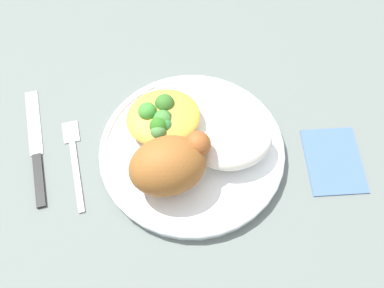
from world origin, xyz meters
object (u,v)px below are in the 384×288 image
Objects in this scene: rice_pile at (234,145)px; napkin at (334,160)px; mac_cheese_with_broccoli at (162,117)px; knife at (37,155)px; fork at (74,159)px; plate at (192,151)px; roasted_chicken at (169,165)px.

rice_pile reaches higher than napkin.
rice_pile and mac_cheese_with_broccoli have the same top height.
napkin is (0.13, -0.04, -0.04)m from rice_pile.
knife is 1.87× the size of napkin.
mac_cheese_with_broccoli is 0.71× the size of fork.
fork is 0.35m from napkin.
plate is 0.19m from napkin.
mac_cheese_with_broccoli is at bearing 138.66° from rice_pile.
rice_pile reaches higher than knife.
roasted_chicken is 0.56× the size of knife.
napkin is (0.18, -0.06, -0.01)m from plate.
plate is 0.06m from rice_pile.
plate is 0.21m from knife.
rice_pile is 0.53× the size of knife.
roasted_chicken is 0.15m from fork.
roasted_chicken reaches higher than napkin.
plate is 2.47× the size of napkin.
fork is at bearing 166.66° from plate.
napkin is at bearing -16.54° from fork.
roasted_chicken is at bearing -31.82° from fork.
plate is 0.07m from roasted_chicken.
knife is at bearing 162.75° from napkin.
rice_pile is at bearing -41.34° from mac_cheese_with_broccoli.
knife is at bearing 157.95° from fork.
rice_pile is 1.00× the size of napkin.
fork is 0.05m from knife.
knife is 0.41m from napkin.
roasted_chicken reaches higher than fork.
roasted_chicken reaches higher than plate.
plate is at bearing 42.20° from roasted_chicken.
mac_cheese_with_broccoli is 0.18m from knife.
roasted_chicken is at bearing -137.80° from plate.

